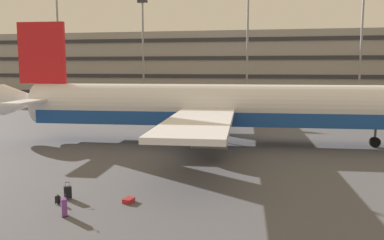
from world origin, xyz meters
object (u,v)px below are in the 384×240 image
suitcase_silver (129,200)px  backpack_red (58,200)px  airliner (217,107)px  suitcase_scuffed (68,192)px  suitcase_teal (64,207)px

suitcase_silver → backpack_red: 3.52m
airliner → suitcase_scuffed: 18.01m
airliner → suitcase_scuffed: bearing=-108.2°
suitcase_scuffed → backpack_red: 0.82m
airliner → suitcase_scuffed: airliner is taller
airliner → suitcase_silver: bearing=-97.6°
suitcase_silver → suitcase_scuffed: 3.32m
suitcase_scuffed → suitcase_silver: bearing=2.0°
backpack_red → airliner: bearing=72.3°
airliner → suitcase_silver: airliner is taller
suitcase_scuffed → suitcase_teal: bearing=-65.6°
airliner → backpack_red: bearing=-107.7°
airliner → suitcase_scuffed: size_ratio=45.26×
airliner → suitcase_silver: 17.21m
suitcase_teal → suitcase_silver: 3.31m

